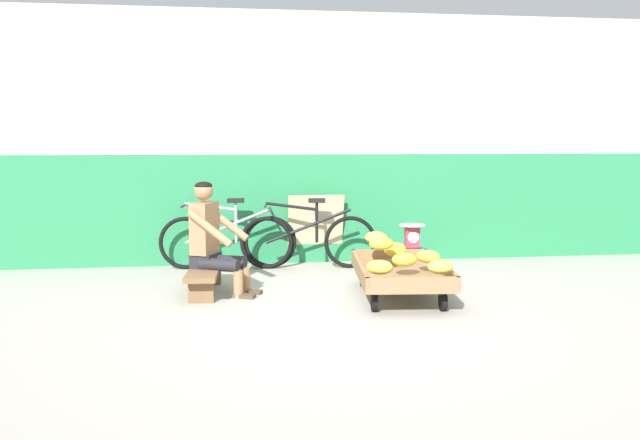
% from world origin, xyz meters
% --- Properties ---
extents(ground_plane, '(80.00, 80.00, 0.00)m').
position_xyz_m(ground_plane, '(0.00, 0.00, 0.00)').
color(ground_plane, '#A39E93').
extents(back_wall, '(16.00, 0.30, 3.12)m').
position_xyz_m(back_wall, '(0.00, 2.87, 1.56)').
color(back_wall, '#287F4C').
rests_on(back_wall, ground).
extents(banana_cart, '(0.97, 1.51, 0.36)m').
position_xyz_m(banana_cart, '(0.70, 0.81, 0.24)').
color(banana_cart, '#8E6B47').
rests_on(banana_cart, ground).
extents(banana_pile, '(0.88, 1.23, 0.26)m').
position_xyz_m(banana_pile, '(0.67, 0.75, 0.46)').
color(banana_pile, gold).
rests_on(banana_pile, banana_cart).
extents(low_bench, '(0.37, 1.12, 0.27)m').
position_xyz_m(low_bench, '(-1.22, 1.26, 0.20)').
color(low_bench, brown).
rests_on(low_bench, ground).
extents(vendor_seated, '(0.74, 0.62, 1.14)m').
position_xyz_m(vendor_seated, '(-1.14, 1.22, 0.57)').
color(vendor_seated, '#9E704C').
rests_on(vendor_seated, ground).
extents(plastic_crate, '(0.36, 0.28, 0.30)m').
position_xyz_m(plastic_crate, '(1.10, 1.81, 0.15)').
color(plastic_crate, '#19847F').
rests_on(plastic_crate, ground).
extents(weighing_scale, '(0.30, 0.30, 0.29)m').
position_xyz_m(weighing_scale, '(1.10, 1.81, 0.45)').
color(weighing_scale, '#28282D').
rests_on(weighing_scale, plastic_crate).
extents(bicycle_near_left, '(1.66, 0.48, 0.86)m').
position_xyz_m(bicycle_near_left, '(-1.01, 2.47, 0.35)').
color(bicycle_near_left, black).
rests_on(bicycle_near_left, ground).
extents(bicycle_far_left, '(1.66, 0.48, 0.86)m').
position_xyz_m(bicycle_far_left, '(-0.04, 2.35, 0.35)').
color(bicycle_far_left, black).
rests_on(bicycle_far_left, ground).
extents(sign_board, '(0.70, 0.25, 0.88)m').
position_xyz_m(sign_board, '(0.09, 2.69, 0.44)').
color(sign_board, '#C6B289').
rests_on(sign_board, ground).
extents(shopping_bag, '(0.18, 0.12, 0.24)m').
position_xyz_m(shopping_bag, '(1.15, 1.40, 0.12)').
color(shopping_bag, silver).
rests_on(shopping_bag, ground).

